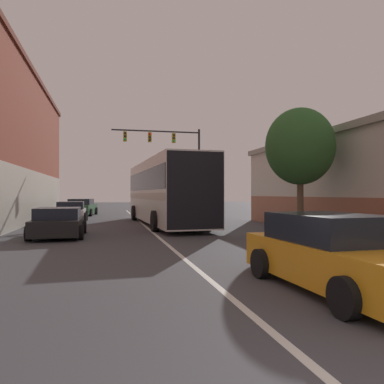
{
  "coord_description": "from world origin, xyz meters",
  "views": [
    {
      "loc": [
        -2.07,
        -1.81,
        1.78
      ],
      "look_at": [
        2.27,
        17.22,
        1.88
      ],
      "focal_mm": 35.0,
      "sensor_mm": 36.0,
      "label": 1
    }
  ],
  "objects": [
    {
      "name": "lane_center_line",
      "position": [
        0.0,
        16.5,
        0.0
      ],
      "size": [
        0.14,
        44.99,
        0.01
      ],
      "color": "silver",
      "rests_on": "ground_plane"
    },
    {
      "name": "traffic_signal_gantry",
      "position": [
        3.27,
        28.98,
        5.36
      ],
      "size": [
        7.39,
        0.36,
        7.28
      ],
      "color": "black",
      "rests_on": "ground_plane"
    },
    {
      "name": "parked_car_left_far",
      "position": [
        -4.02,
        14.46,
        0.59
      ],
      "size": [
        2.14,
        3.98,
        1.22
      ],
      "rotation": [
        0.0,
        0.0,
        1.58
      ],
      "color": "black",
      "rests_on": "ground_plane"
    },
    {
      "name": "hatchback_foreground",
      "position": [
        2.01,
        4.33,
        0.67
      ],
      "size": [
        2.05,
        4.43,
        1.4
      ],
      "rotation": [
        0.0,
        0.0,
        1.61
      ],
      "color": "orange",
      "rests_on": "ground_plane"
    },
    {
      "name": "parked_car_left_near",
      "position": [
        -4.1,
        30.48,
        0.66
      ],
      "size": [
        2.53,
        4.79,
        1.37
      ],
      "rotation": [
        0.0,
        0.0,
        1.45
      ],
      "color": "#285633",
      "rests_on": "ground_plane"
    },
    {
      "name": "bus",
      "position": [
        1.25,
        19.79,
        2.04
      ],
      "size": [
        3.36,
        12.92,
        3.64
      ],
      "rotation": [
        0.0,
        0.0,
        1.62
      ],
      "color": "silver",
      "rests_on": "ground_plane"
    },
    {
      "name": "parked_car_left_mid",
      "position": [
        -4.27,
        22.91,
        0.63
      ],
      "size": [
        1.98,
        3.94,
        1.3
      ],
      "rotation": [
        0.0,
        0.0,
        1.59
      ],
      "color": "silver",
      "rests_on": "ground_plane"
    },
    {
      "name": "street_tree_near",
      "position": [
        5.72,
        12.23,
        3.73
      ],
      "size": [
        2.89,
        2.61,
        5.34
      ],
      "color": "brown",
      "rests_on": "ground_plane"
    }
  ]
}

